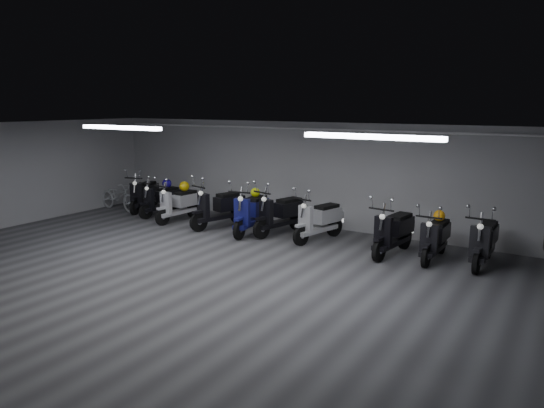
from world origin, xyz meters
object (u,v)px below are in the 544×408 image
Objects in this scene: scooter_9 at (484,233)px; helmet_0 at (167,184)px; scooter_5 at (280,207)px; helmet_3 at (184,186)px; helmet_1 at (255,192)px; scooter_6 at (319,213)px; scooter_1 at (161,194)px; scooter_3 at (219,201)px; scooter_0 at (144,189)px; scooter_4 at (251,206)px; helmet_2 at (439,216)px; scooter_7 at (393,224)px; scooter_8 at (435,231)px; bicycle at (118,193)px; scooter_2 at (178,198)px.

helmet_0 is (-8.91, 0.14, 0.25)m from scooter_9.
helmet_3 is (-3.15, -0.06, 0.25)m from scooter_5.
scooter_6 is at bearing 0.74° from helmet_1.
scooter_1 is 0.88× the size of scooter_3.
scooter_0 is at bearing 172.75° from helmet_3.
helmet_1 is (-1.82, -0.02, 0.34)m from scooter_6.
scooter_4 is 2.50m from helmet_3.
scooter_5 is 4.09m from helmet_0.
scooter_4 is 6.77× the size of helmet_3.
scooter_7 is at bearing -158.35° from helmet_2.
scooter_3 reaches higher than scooter_9.
scooter_6 is at bearing 12.44° from scooter_5.
scooter_7 is 1.08× the size of scooter_8.
scooter_3 is 1.08m from helmet_1.
scooter_0 is 9.89m from scooter_9.
scooter_7 is 1.12× the size of bicycle.
scooter_3 is 1.06m from scooter_4.
bicycle is at bearing 169.67° from scooter_4.
scooter_4 reaches higher than bicycle.
scooter_0 is at bearing -179.16° from helmet_0.
scooter_7 is at bearing 10.15° from scooter_5.
scooter_6 is 0.98× the size of scooter_7.
scooter_4 reaches higher than helmet_3.
scooter_7 is (3.02, -0.21, -0.02)m from scooter_5.
scooter_2 is 6.50× the size of helmet_0.
helmet_3 is at bearing -165.86° from scooter_6.
scooter_1 is 0.94× the size of scooter_6.
scooter_0 is 6.42× the size of helmet_3.
scooter_7 is at bearing 8.49° from scooter_6.
scooter_8 is 1.04× the size of bicycle.
scooter_3 reaches higher than helmet_3.
scooter_9 is 10.64m from bicycle.
scooter_2 is 1.07m from helmet_0.
helmet_1 is at bearing 10.63° from scooter_2.
helmet_0 is 1.13× the size of helmet_2.
bicycle is at bearing -178.73° from scooter_8.
scooter_9 is at bearing -0.90° from helmet_0.
helmet_1 is (-3.74, 0.15, 0.33)m from scooter_7.
scooter_6 is (5.20, 0.01, 0.04)m from scooter_1.
helmet_3 reaches higher than bicycle.
scooter_8 is (5.63, 0.17, -0.08)m from scooter_3.
helmet_2 is at bearing 1.63° from helmet_3.
helmet_1 is 0.99× the size of helmet_2.
scooter_0 is 1.01m from helmet_0.
helmet_0 is at bearing -173.96° from scooter_3.
scooter_8 is at bearing -170.01° from scooter_9.
scooter_7 reaches higher than helmet_0.
scooter_5 reaches higher than scooter_7.
scooter_1 is at bearing -32.78° from scooter_0.
scooter_0 is 1.94m from helmet_3.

